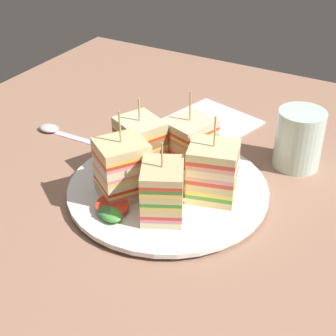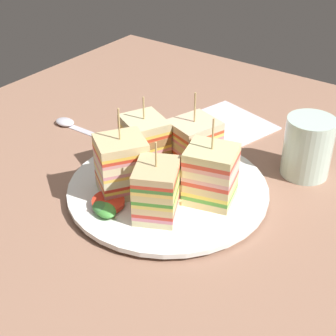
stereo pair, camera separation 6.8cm
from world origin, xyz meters
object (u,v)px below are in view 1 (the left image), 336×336
object	(u,v)px
sandwich_wedge_4	(140,145)
chip_pile	(174,186)
sandwich_wedge_3	(192,144)
drinking_glass	(298,143)
sandwich_wedge_0	(123,169)
napkin	(211,121)
spoon	(59,132)
plate	(168,189)
sandwich_wedge_2	(212,172)
sandwich_wedge_1	(162,191)

from	to	relation	value
sandwich_wedge_4	chip_pile	distance (cm)	8.28
sandwich_wedge_3	drinking_glass	xyz separation A→B (cm)	(-12.62, -9.91, -1.16)
sandwich_wedge_0	sandwich_wedge_3	world-z (taller)	sandwich_wedge_0
napkin	sandwich_wedge_0	bearing A→B (deg)	88.94
spoon	plate	bearing A→B (deg)	164.91
spoon	sandwich_wedge_2	bearing A→B (deg)	169.33
sandwich_wedge_0	sandwich_wedge_3	xyz separation A→B (cm)	(-4.73, -10.49, -0.29)
sandwich_wedge_2	napkin	size ratio (longest dim) A/B	0.87
sandwich_wedge_0	sandwich_wedge_4	bearing A→B (deg)	45.98
sandwich_wedge_2	spoon	size ratio (longest dim) A/B	0.78
sandwich_wedge_0	sandwich_wedge_4	size ratio (longest dim) A/B	1.12
sandwich_wedge_0	sandwich_wedge_1	size ratio (longest dim) A/B	1.18
sandwich_wedge_3	drinking_glass	world-z (taller)	sandwich_wedge_3
sandwich_wedge_1	napkin	size ratio (longest dim) A/B	0.76
sandwich_wedge_1	sandwich_wedge_2	bearing A→B (deg)	-55.66
drinking_glass	sandwich_wedge_2	bearing A→B (deg)	65.41
sandwich_wedge_0	spoon	size ratio (longest dim) A/B	0.80
sandwich_wedge_3	sandwich_wedge_4	bearing A→B (deg)	-39.19
sandwich_wedge_2	sandwich_wedge_4	distance (cm)	11.88
plate	sandwich_wedge_1	bearing A→B (deg)	112.88
sandwich_wedge_4	spoon	world-z (taller)	sandwich_wedge_4
sandwich_wedge_4	chip_pile	world-z (taller)	sandwich_wedge_4
sandwich_wedge_4	plate	bearing A→B (deg)	4.37
sandwich_wedge_1	drinking_glass	size ratio (longest dim) A/B	1.18
sandwich_wedge_1	sandwich_wedge_3	bearing A→B (deg)	-16.75
chip_pile	drinking_glass	xyz separation A→B (cm)	(-11.60, -17.01, 1.40)
sandwich_wedge_4	sandwich_wedge_2	bearing A→B (deg)	19.37
sandwich_wedge_3	spoon	distance (cm)	25.10
drinking_glass	sandwich_wedge_0	bearing A→B (deg)	49.62
sandwich_wedge_4	sandwich_wedge_3	bearing A→B (deg)	58.31
plate	sandwich_wedge_4	world-z (taller)	sandwich_wedge_4
sandwich_wedge_4	drinking_glass	xyz separation A→B (cm)	(-18.73, -13.80, -1.30)
sandwich_wedge_1	napkin	world-z (taller)	sandwich_wedge_1
plate	sandwich_wedge_0	distance (cm)	7.60
sandwich_wedge_1	spoon	bearing A→B (deg)	39.76
spoon	sandwich_wedge_3	bearing A→B (deg)	179.08
spoon	drinking_glass	xyz separation A→B (cm)	(-37.31, -9.91, 3.39)
sandwich_wedge_4	drinking_glass	bearing A→B (deg)	62.20
sandwich_wedge_3	sandwich_wedge_4	xyz separation A→B (cm)	(6.11, 3.89, 0.14)
plate	sandwich_wedge_4	size ratio (longest dim) A/B	2.51
sandwich_wedge_0	drinking_glass	bearing A→B (deg)	-6.19
plate	sandwich_wedge_3	world-z (taller)	sandwich_wedge_3
plate	spoon	bearing A→B (deg)	-14.17
napkin	drinking_glass	world-z (taller)	drinking_glass
sandwich_wedge_1	sandwich_wedge_4	bearing A→B (deg)	19.32
plate	sandwich_wedge_1	size ratio (longest dim) A/B	2.64
chip_pile	spoon	distance (cm)	26.75
sandwich_wedge_3	sandwich_wedge_2	bearing A→B (deg)	65.79
sandwich_wedge_0	drinking_glass	world-z (taller)	sandwich_wedge_0
plate	sandwich_wedge_4	distance (cm)	7.51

